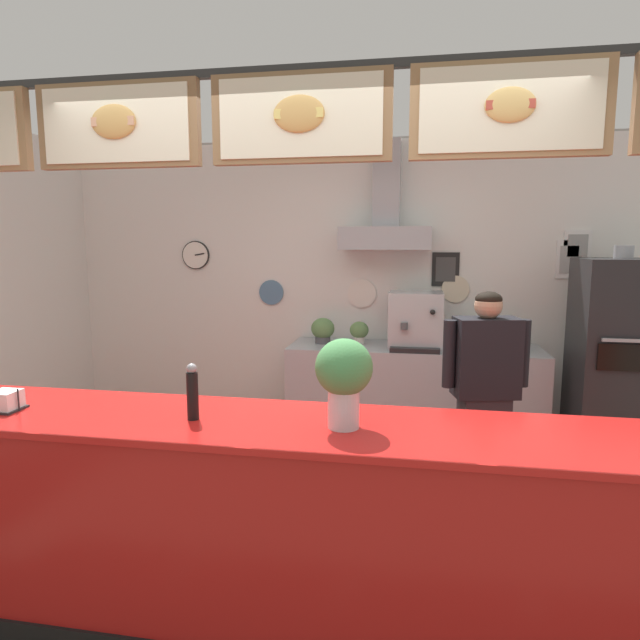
{
  "coord_description": "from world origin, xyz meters",
  "views": [
    {
      "loc": [
        0.56,
        -2.69,
        1.81
      ],
      "look_at": [
        -0.06,
        0.74,
        1.31
      ],
      "focal_mm": 30.49,
      "sensor_mm": 36.0,
      "label": 1
    }
  ],
  "objects_px": {
    "potted_sage": "(323,330)",
    "potted_rosemary": "(517,336)",
    "espresso_machine": "(416,320)",
    "napkin_holder": "(5,401)",
    "potted_oregano": "(484,331)",
    "pepper_grinder": "(192,392)",
    "shop_worker": "(484,401)",
    "potted_thyme": "(359,331)",
    "pizza_oven": "(615,366)",
    "basil_vase": "(344,377)"
  },
  "relations": [
    {
      "from": "pizza_oven",
      "to": "napkin_holder",
      "type": "height_order",
      "value": "pizza_oven"
    },
    {
      "from": "pizza_oven",
      "to": "potted_oregano",
      "type": "distance_m",
      "value": 1.02
    },
    {
      "from": "pizza_oven",
      "to": "potted_thyme",
      "type": "xyz_separation_m",
      "value": [
        -2.05,
        0.31,
        0.16
      ]
    },
    {
      "from": "pizza_oven",
      "to": "potted_sage",
      "type": "xyz_separation_m",
      "value": [
        -2.38,
        0.32,
        0.17
      ]
    },
    {
      "from": "potted_thyme",
      "to": "potted_rosemary",
      "type": "xyz_separation_m",
      "value": [
        1.36,
        -0.0,
        -0.0
      ]
    },
    {
      "from": "shop_worker",
      "to": "potted_thyme",
      "type": "bearing_deg",
      "value": -67.48
    },
    {
      "from": "espresso_machine",
      "to": "potted_sage",
      "type": "height_order",
      "value": "espresso_machine"
    },
    {
      "from": "napkin_holder",
      "to": "pepper_grinder",
      "type": "bearing_deg",
      "value": 2.13
    },
    {
      "from": "espresso_machine",
      "to": "potted_oregano",
      "type": "bearing_deg",
      "value": -0.43
    },
    {
      "from": "potted_thyme",
      "to": "potted_sage",
      "type": "xyz_separation_m",
      "value": [
        -0.33,
        0.0,
        0.0
      ]
    },
    {
      "from": "shop_worker",
      "to": "potted_rosemary",
      "type": "distance_m",
      "value": 1.41
    },
    {
      "from": "potted_oregano",
      "to": "potted_rosemary",
      "type": "xyz_separation_m",
      "value": [
        0.28,
        0.06,
        -0.05
      ]
    },
    {
      "from": "pizza_oven",
      "to": "espresso_machine",
      "type": "xyz_separation_m",
      "value": [
        -1.55,
        0.26,
        0.28
      ]
    },
    {
      "from": "potted_sage",
      "to": "napkin_holder",
      "type": "bearing_deg",
      "value": -112.81
    },
    {
      "from": "potted_oregano",
      "to": "pepper_grinder",
      "type": "relative_size",
      "value": 1.12
    },
    {
      "from": "basil_vase",
      "to": "napkin_holder",
      "type": "distance_m",
      "value": 1.65
    },
    {
      "from": "espresso_machine",
      "to": "basil_vase",
      "type": "relative_size",
      "value": 1.25
    },
    {
      "from": "potted_sage",
      "to": "potted_rosemary",
      "type": "height_order",
      "value": "potted_sage"
    },
    {
      "from": "potted_thyme",
      "to": "potted_rosemary",
      "type": "relative_size",
      "value": 0.99
    },
    {
      "from": "pizza_oven",
      "to": "potted_oregano",
      "type": "xyz_separation_m",
      "value": [
        -0.97,
        0.25,
        0.21
      ]
    },
    {
      "from": "napkin_holder",
      "to": "shop_worker",
      "type": "bearing_deg",
      "value": 28.01
    },
    {
      "from": "shop_worker",
      "to": "potted_oregano",
      "type": "distance_m",
      "value": 1.31
    },
    {
      "from": "potted_thyme",
      "to": "basil_vase",
      "type": "distance_m",
      "value": 2.57
    },
    {
      "from": "espresso_machine",
      "to": "potted_oregano",
      "type": "distance_m",
      "value": 0.59
    },
    {
      "from": "pizza_oven",
      "to": "shop_worker",
      "type": "relative_size",
      "value": 1.19
    },
    {
      "from": "pizza_oven",
      "to": "potted_oregano",
      "type": "relative_size",
      "value": 6.12
    },
    {
      "from": "potted_rosemary",
      "to": "potted_sage",
      "type": "bearing_deg",
      "value": 179.71
    },
    {
      "from": "pizza_oven",
      "to": "espresso_machine",
      "type": "relative_size",
      "value": 3.63
    },
    {
      "from": "napkin_holder",
      "to": "pizza_oven",
      "type": "bearing_deg",
      "value": 33.33
    },
    {
      "from": "shop_worker",
      "to": "pepper_grinder",
      "type": "bearing_deg",
      "value": 27.89
    },
    {
      "from": "pizza_oven",
      "to": "potted_thyme",
      "type": "bearing_deg",
      "value": 171.27
    },
    {
      "from": "pizza_oven",
      "to": "basil_vase",
      "type": "height_order",
      "value": "pizza_oven"
    },
    {
      "from": "pepper_grinder",
      "to": "basil_vase",
      "type": "bearing_deg",
      "value": 1.2
    },
    {
      "from": "espresso_machine",
      "to": "potted_rosemary",
      "type": "relative_size",
      "value": 2.32
    },
    {
      "from": "potted_sage",
      "to": "basil_vase",
      "type": "xyz_separation_m",
      "value": [
        0.54,
        -2.56,
        0.22
      ]
    },
    {
      "from": "potted_thyme",
      "to": "potted_rosemary",
      "type": "bearing_deg",
      "value": -0.2
    },
    {
      "from": "potted_oregano",
      "to": "potted_sage",
      "type": "bearing_deg",
      "value": 177.42
    },
    {
      "from": "potted_oregano",
      "to": "pepper_grinder",
      "type": "xyz_separation_m",
      "value": [
        -1.57,
        -2.51,
        0.08
      ]
    },
    {
      "from": "shop_worker",
      "to": "potted_thyme",
      "type": "relative_size",
      "value": 7.19
    },
    {
      "from": "pepper_grinder",
      "to": "pizza_oven",
      "type": "bearing_deg",
      "value": 41.63
    },
    {
      "from": "pizza_oven",
      "to": "basil_vase",
      "type": "distance_m",
      "value": 2.93
    },
    {
      "from": "potted_oregano",
      "to": "potted_thyme",
      "type": "xyz_separation_m",
      "value": [
        -1.08,
        0.06,
        -0.05
      ]
    },
    {
      "from": "pizza_oven",
      "to": "napkin_holder",
      "type": "xyz_separation_m",
      "value": [
        -3.48,
        -2.29,
        0.2
      ]
    },
    {
      "from": "potted_thyme",
      "to": "potted_oregano",
      "type": "bearing_deg",
      "value": -3.18
    },
    {
      "from": "espresso_machine",
      "to": "basil_vase",
      "type": "xyz_separation_m",
      "value": [
        -0.29,
        -2.5,
        0.1
      ]
    },
    {
      "from": "shop_worker",
      "to": "potted_thyme",
      "type": "distance_m",
      "value": 1.65
    },
    {
      "from": "shop_worker",
      "to": "napkin_holder",
      "type": "height_order",
      "value": "shop_worker"
    },
    {
      "from": "espresso_machine",
      "to": "napkin_holder",
      "type": "relative_size",
      "value": 3.22
    },
    {
      "from": "potted_oregano",
      "to": "napkin_holder",
      "type": "bearing_deg",
      "value": -134.66
    },
    {
      "from": "pizza_oven",
      "to": "basil_vase",
      "type": "xyz_separation_m",
      "value": [
        -1.84,
        -2.24,
        0.39
      ]
    }
  ]
}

